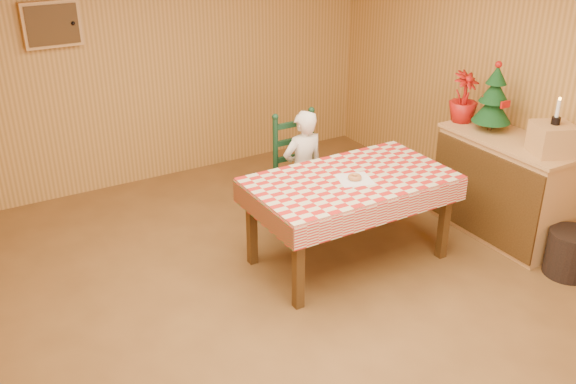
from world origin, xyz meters
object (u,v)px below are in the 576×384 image
object	(u,v)px
seated_child	(303,170)
storage_bin	(570,253)
shelf_unit	(503,187)
crate	(552,139)
christmas_tree	(494,99)
dining_table	(351,187)
ladder_chair	(300,174)

from	to	relation	value
seated_child	storage_bin	size ratio (longest dim) A/B	2.94
seated_child	shelf_unit	bearing A→B (deg)	143.99
crate	christmas_tree	world-z (taller)	christmas_tree
dining_table	crate	xyz separation A→B (m)	(1.45, -0.72, 0.37)
shelf_unit	storage_bin	xyz separation A→B (m)	(-0.02, -0.78, -0.27)
crate	storage_bin	size ratio (longest dim) A/B	0.78
seated_child	shelf_unit	size ratio (longest dim) A/B	0.91
dining_table	christmas_tree	size ratio (longest dim) A/B	2.67
dining_table	ladder_chair	distance (m)	0.81
dining_table	shelf_unit	size ratio (longest dim) A/B	1.34
seated_child	crate	size ratio (longest dim) A/B	3.75
storage_bin	ladder_chair	bearing A→B (deg)	127.15
storage_bin	crate	bearing A→B (deg)	86.29
christmas_tree	shelf_unit	bearing A→B (deg)	-91.98
christmas_tree	storage_bin	distance (m)	1.45
seated_child	storage_bin	world-z (taller)	seated_child
seated_child	storage_bin	distance (m)	2.35
dining_table	storage_bin	world-z (taller)	dining_table
seated_child	crate	distance (m)	2.11
ladder_chair	seated_child	bearing A→B (deg)	-90.00
seated_child	christmas_tree	xyz separation A→B (m)	(1.45, -0.80, 0.65)
storage_bin	dining_table	bearing A→B (deg)	142.43
christmas_tree	storage_bin	world-z (taller)	christmas_tree
seated_child	ladder_chair	bearing A→B (deg)	-90.00
shelf_unit	christmas_tree	size ratio (longest dim) A/B	2.00
ladder_chair	storage_bin	bearing A→B (deg)	-52.85
dining_table	crate	size ratio (longest dim) A/B	5.52
ladder_chair	crate	xyz separation A→B (m)	(1.45, -1.51, 0.55)
shelf_unit	crate	bearing A→B (deg)	-88.77
shelf_unit	storage_bin	distance (m)	0.83
seated_child	christmas_tree	bearing A→B (deg)	151.15
ladder_chair	dining_table	bearing A→B (deg)	-90.00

